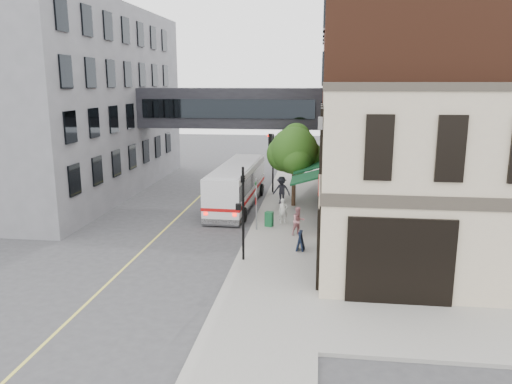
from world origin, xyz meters
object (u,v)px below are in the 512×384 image
(newspaper_box, at_px, (269,219))
(sandwich_board, at_px, (300,241))
(pedestrian_c, at_px, (282,190))
(pedestrian_a, at_px, (283,211))
(bus, at_px, (237,184))
(pedestrian_b, at_px, (298,221))

(newspaper_box, bearing_deg, sandwich_board, -49.99)
(newspaper_box, height_order, sandwich_board, sandwich_board)
(pedestrian_c, bearing_deg, sandwich_board, -67.25)
(pedestrian_a, distance_m, newspaper_box, 1.12)
(pedestrian_c, xyz_separation_m, newspaper_box, (-0.30, -5.61, -0.53))
(bus, xyz_separation_m, pedestrian_c, (3.05, 0.49, -0.49))
(pedestrian_b, xyz_separation_m, pedestrian_c, (-1.48, 7.10, 0.17))
(pedestrian_a, relative_size, sandwich_board, 1.53)
(pedestrian_c, distance_m, sandwich_board, 9.83)
(pedestrian_b, bearing_deg, pedestrian_a, 82.95)
(pedestrian_a, relative_size, newspaper_box, 1.73)
(newspaper_box, relative_size, sandwich_board, 0.88)
(sandwich_board, bearing_deg, pedestrian_c, 106.70)
(bus, distance_m, pedestrian_b, 8.04)
(pedestrian_c, bearing_deg, bus, -158.09)
(pedestrian_a, xyz_separation_m, newspaper_box, (-0.77, -0.74, -0.32))
(bus, bearing_deg, pedestrian_b, -55.60)
(pedestrian_b, height_order, sandwich_board, pedestrian_b)
(bus, relative_size, newspaper_box, 12.21)
(pedestrian_b, height_order, newspaper_box, pedestrian_b)
(pedestrian_b, distance_m, pedestrian_c, 7.25)
(pedestrian_c, distance_m, newspaper_box, 5.64)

